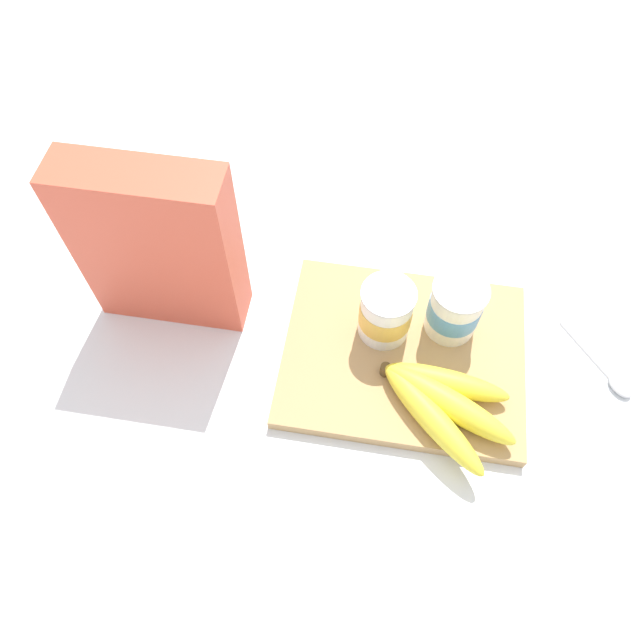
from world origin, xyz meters
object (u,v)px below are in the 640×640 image
object	(u,v)px
yogurt_cup_front	(386,312)
yogurt_cup_back	(455,308)
spoon	(606,370)
cutting_board	(403,354)
banana_bunch	(443,402)

from	to	relation	value
yogurt_cup_front	yogurt_cup_back	bearing A→B (deg)	12.79
spoon	cutting_board	bearing A→B (deg)	-175.41
yogurt_cup_back	yogurt_cup_front	bearing A→B (deg)	-167.21
cutting_board	yogurt_cup_back	world-z (taller)	yogurt_cup_back
cutting_board	yogurt_cup_back	bearing A→B (deg)	41.08
cutting_board	spoon	distance (m)	0.27
yogurt_cup_back	spoon	size ratio (longest dim) A/B	0.77
cutting_board	yogurt_cup_front	xyz separation A→B (m)	(-0.03, 0.03, 0.05)
spoon	yogurt_cup_back	bearing A→B (deg)	172.55
banana_bunch	spoon	xyz separation A→B (m)	(0.22, 0.10, -0.03)
yogurt_cup_front	banana_bunch	xyz separation A→B (m)	(0.08, -0.10, -0.03)
cutting_board	banana_bunch	size ratio (longest dim) A/B	1.75
spoon	banana_bunch	bearing A→B (deg)	-156.31
banana_bunch	spoon	bearing A→B (deg)	23.69
cutting_board	spoon	xyz separation A→B (m)	(0.27, 0.02, -0.00)
yogurt_cup_back	banana_bunch	xyz separation A→B (m)	(-0.00, -0.12, -0.03)
cutting_board	banana_bunch	xyz separation A→B (m)	(0.05, -0.07, 0.03)
cutting_board	banana_bunch	world-z (taller)	banana_bunch
yogurt_cup_front	spoon	bearing A→B (deg)	-1.47
cutting_board	yogurt_cup_back	xyz separation A→B (m)	(0.06, 0.05, 0.05)
yogurt_cup_front	spoon	size ratio (longest dim) A/B	0.76
banana_bunch	cutting_board	bearing A→B (deg)	125.18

